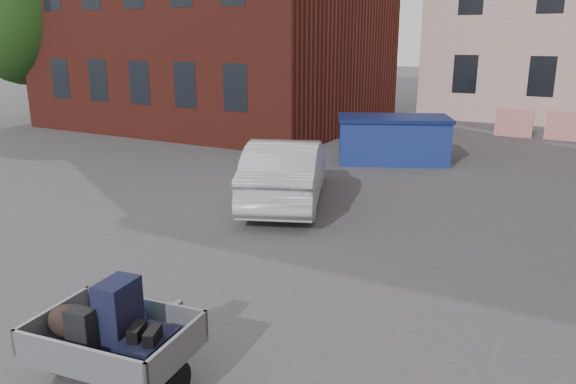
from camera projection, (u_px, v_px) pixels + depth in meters
The scene contains 6 objects.
ground at pixel (219, 264), 9.13m from camera, with size 120.00×120.00×0.00m, color #38383A.
far_building at pixel (162, 29), 35.88m from camera, with size 6.00×6.00×8.00m, color maroon.
barriers at pixel (565, 126), 19.72m from camera, with size 4.70×0.18×1.00m.
trailer at pixel (113, 335), 5.79m from camera, with size 1.72×1.89×1.20m.
dumpster at pixel (393, 139), 16.34m from camera, with size 3.58×2.81×1.33m.
silver_car at pixel (286, 171), 12.34m from camera, with size 1.51×4.33×1.43m, color #ABAEB3.
Camera 1 is at (5.05, -6.89, 3.59)m, focal length 35.00 mm.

